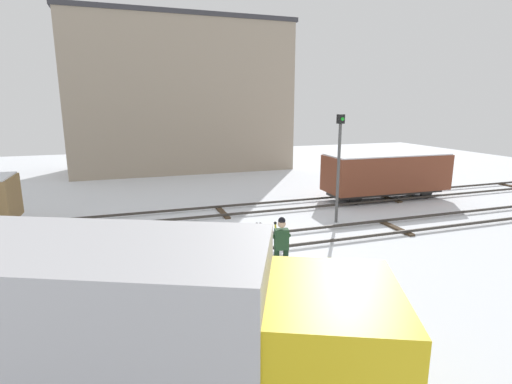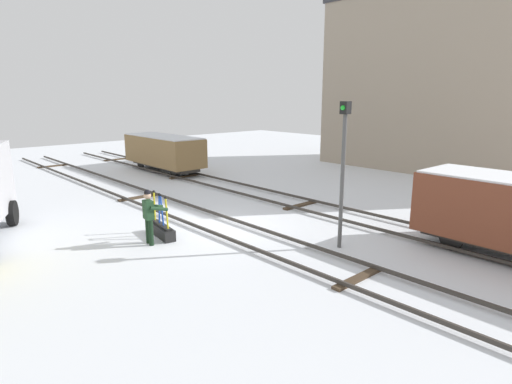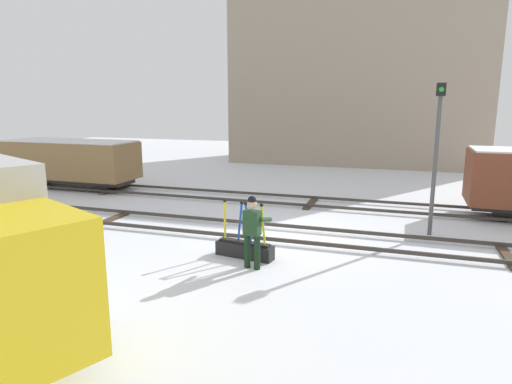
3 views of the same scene
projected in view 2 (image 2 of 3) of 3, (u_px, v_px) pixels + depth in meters
ground_plane at (218, 227)px, 15.00m from camera, size 60.00×60.00×0.00m
track_main_line at (218, 224)px, 14.97m from camera, size 44.00×1.94×0.18m
track_siding_near at (301, 204)px, 17.83m from camera, size 44.00×1.94×0.18m
switch_lever_frame at (162, 229)px, 13.99m from camera, size 1.56×0.59×1.45m
rail_worker at (149, 214)px, 13.10m from camera, size 0.61×0.73×1.75m
signal_post at (343, 162)px, 12.44m from camera, size 0.24×0.32×4.38m
apartment_building at (458, 81)px, 25.26m from camera, size 15.70×6.41×10.66m
freight_car_back_track at (164, 151)px, 25.52m from camera, size 6.10×2.12×2.18m
perched_bird_roof_left at (372, 4)px, 29.43m from camera, size 0.20×0.28×0.13m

